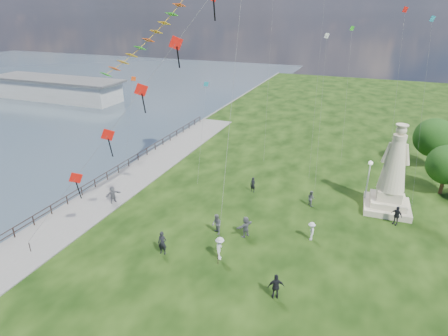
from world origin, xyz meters
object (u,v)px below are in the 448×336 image
at_px(person_2, 220,248).
at_px(person_7, 311,198).
at_px(statue, 392,179).
at_px(pier_pavilion, 57,89).
at_px(person_11, 246,227).
at_px(person_3, 276,287).
at_px(person_6, 253,185).
at_px(person_8, 311,231).
at_px(lamppost, 369,173).
at_px(person_1, 217,224).
at_px(person_9, 396,215).
at_px(person_5, 113,195).
at_px(person_0, 162,243).

bearing_deg(person_2, person_7, -38.98).
xyz_separation_m(statue, person_2, (-11.71, -12.70, -2.19)).
height_order(pier_pavilion, person_11, pier_pavilion).
bearing_deg(person_2, person_3, -131.53).
height_order(person_6, person_8, person_8).
relative_size(pier_pavilion, lamppost, 6.75).
relative_size(person_1, person_3, 0.97).
xyz_separation_m(pier_pavilion, person_8, (58.31, -33.26, -1.04)).
relative_size(person_1, person_8, 1.12).
distance_m(person_3, person_6, 15.28).
bearing_deg(person_9, person_3, -89.82).
relative_size(statue, person_5, 4.89).
relative_size(pier_pavilion, person_7, 19.80).
bearing_deg(pier_pavilion, person_11, -33.15).
bearing_deg(statue, person_8, -129.14).
height_order(statue, person_2, statue).
relative_size(person_0, person_6, 1.20).
bearing_deg(person_8, lamppost, 143.74).
bearing_deg(person_5, lamppost, -41.83).
xyz_separation_m(pier_pavilion, person_7, (57.32, -27.47, -1.08)).
bearing_deg(person_9, person_5, -136.17).
height_order(person_6, person_11, person_11).
distance_m(person_0, person_9, 20.09).
xyz_separation_m(person_2, person_3, (4.93, -2.53, -0.01)).
bearing_deg(pier_pavilion, person_9, -23.51).
bearing_deg(person_0, person_8, 22.59).
height_order(person_3, person_6, person_3).
relative_size(statue, person_9, 4.75).
bearing_deg(pier_pavilion, person_7, -25.61).
bearing_deg(person_8, person_6, -143.98).
height_order(person_0, person_8, person_0).
relative_size(person_1, person_2, 0.96).
height_order(lamppost, person_8, lamppost).
bearing_deg(lamppost, person_0, -134.82).
distance_m(lamppost, person_5, 24.33).
xyz_separation_m(person_2, person_6, (-1.05, 11.53, -0.13)).
bearing_deg(person_0, person_3, -17.30).
bearing_deg(lamppost, person_2, -126.57).
xyz_separation_m(person_5, person_6, (11.77, 7.28, -0.05)).
xyz_separation_m(statue, person_9, (0.69, -2.56, -2.25)).
relative_size(lamppost, person_1, 2.48).
xyz_separation_m(person_2, person_5, (-12.82, 4.25, -0.08)).
height_order(pier_pavilion, person_7, pier_pavilion).
height_order(pier_pavilion, person_8, pier_pavilion).
bearing_deg(pier_pavilion, person_5, -40.73).
height_order(person_2, person_9, person_2).
distance_m(person_0, person_5, 10.01).
xyz_separation_m(pier_pavilion, person_3, (57.30, -40.84, -0.92)).
distance_m(person_2, person_3, 5.54).
bearing_deg(person_2, lamppost, -50.99).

